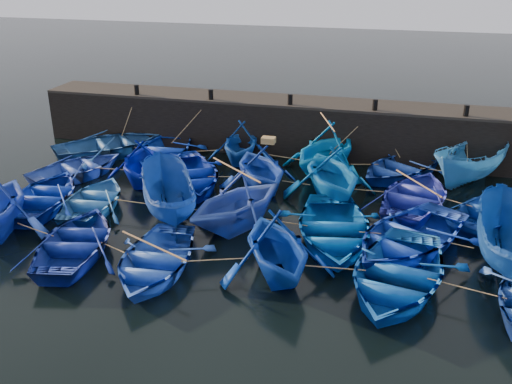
% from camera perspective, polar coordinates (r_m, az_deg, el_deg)
% --- Properties ---
extents(ground, '(120.00, 120.00, 0.00)m').
position_cam_1_polar(ground, '(19.91, -2.36, -5.36)').
color(ground, black).
rests_on(ground, ground).
extents(quay_wall, '(26.00, 2.50, 2.50)m').
position_cam_1_polar(quay_wall, '(28.90, 3.72, 6.52)').
color(quay_wall, black).
rests_on(quay_wall, ground).
extents(quay_top, '(26.00, 2.50, 0.12)m').
position_cam_1_polar(quay_top, '(28.55, 3.79, 9.04)').
color(quay_top, black).
rests_on(quay_top, quay_wall).
extents(bollard_0, '(0.24, 0.24, 0.50)m').
position_cam_1_polar(bollard_0, '(30.18, -11.85, 9.98)').
color(bollard_0, black).
rests_on(bollard_0, quay_top).
extents(bollard_1, '(0.24, 0.24, 0.50)m').
position_cam_1_polar(bollard_1, '(28.65, -4.54, 9.71)').
color(bollard_1, black).
rests_on(bollard_1, quay_top).
extents(bollard_2, '(0.24, 0.24, 0.50)m').
position_cam_1_polar(bollard_2, '(27.62, 3.43, 9.23)').
color(bollard_2, black).
rests_on(bollard_2, quay_top).
extents(bollard_3, '(0.24, 0.24, 0.50)m').
position_cam_1_polar(bollard_3, '(27.15, 11.82, 8.53)').
color(bollard_3, black).
rests_on(bollard_3, quay_top).
extents(bollard_4, '(0.24, 0.24, 0.50)m').
position_cam_1_polar(bollard_4, '(27.26, 20.29, 7.65)').
color(bollard_4, black).
rests_on(bollard_4, quay_top).
extents(boat_0, '(6.60, 6.56, 1.13)m').
position_cam_1_polar(boat_0, '(29.28, -14.38, 4.65)').
color(boat_0, navy).
rests_on(boat_0, ground).
extents(boat_1, '(4.05, 5.38, 1.06)m').
position_cam_1_polar(boat_1, '(27.87, -9.38, 4.06)').
color(boat_1, '#0B2EAE').
rests_on(boat_1, ground).
extents(boat_2, '(3.85, 4.30, 2.02)m').
position_cam_1_polar(boat_2, '(27.24, -1.54, 4.99)').
color(boat_2, navy).
rests_on(boat_2, ground).
extents(boat_3, '(5.38, 5.76, 2.44)m').
position_cam_1_polar(boat_3, '(25.90, 7.02, 4.34)').
color(boat_3, blue).
rests_on(boat_3, ground).
extents(boat_4, '(5.52, 5.86, 0.99)m').
position_cam_1_polar(boat_4, '(26.30, 14.12, 2.41)').
color(boat_4, navy).
rests_on(boat_4, ground).
extents(boat_5, '(4.33, 5.40, 1.99)m').
position_cam_1_polar(boat_5, '(26.16, 20.74, 2.63)').
color(boat_5, '#2A689D').
rests_on(boat_5, ground).
extents(boat_6, '(4.94, 5.42, 0.92)m').
position_cam_1_polar(boat_6, '(26.78, -17.42, 2.32)').
color(boat_6, '#2947AE').
rests_on(boat_6, ground).
extents(boat_7, '(4.59, 4.91, 2.09)m').
position_cam_1_polar(boat_7, '(25.15, -11.32, 3.04)').
color(boat_7, '#001191').
rests_on(boat_7, ground).
extents(boat_8, '(6.05, 6.59, 1.12)m').
position_cam_1_polar(boat_8, '(24.69, -6.81, 1.75)').
color(boat_8, '#041F94').
rests_on(boat_8, ground).
extents(boat_9, '(5.19, 5.36, 2.16)m').
position_cam_1_polar(boat_9, '(23.88, 0.53, 2.51)').
color(boat_9, '#1237A2').
rests_on(boat_9, ground).
extents(boat_10, '(5.45, 5.76, 2.39)m').
position_cam_1_polar(boat_10, '(23.22, 7.65, 1.99)').
color(boat_10, blue).
rests_on(boat_10, ground).
extents(boat_11, '(4.67, 5.72, 1.04)m').
position_cam_1_polar(boat_11, '(23.36, 15.75, -0.37)').
color(boat_11, '#202A97').
rests_on(boat_11, ground).
extents(boat_12, '(5.48, 5.79, 0.98)m').
position_cam_1_polar(boat_12, '(23.15, 23.00, -1.72)').
color(boat_12, '#0E3A95').
rests_on(boat_12, ground).
extents(boat_13, '(4.10, 5.19, 0.97)m').
position_cam_1_polar(boat_13, '(24.11, -20.32, -0.32)').
color(boat_13, '#0C2B9A').
rests_on(boat_13, ground).
extents(boat_14, '(3.48, 4.54, 0.88)m').
position_cam_1_polar(boat_14, '(23.23, -15.87, -0.75)').
color(boat_14, blue).
rests_on(boat_14, ground).
extents(boat_15, '(4.13, 5.30, 1.94)m').
position_cam_1_polar(boat_15, '(21.60, -8.86, -0.39)').
color(boat_15, navy).
rests_on(boat_15, ground).
extents(boat_16, '(5.44, 5.68, 2.31)m').
position_cam_1_polar(boat_16, '(20.54, -1.98, -0.84)').
color(boat_16, blue).
rests_on(boat_16, ground).
extents(boat_17, '(4.80, 6.01, 1.11)m').
position_cam_1_polar(boat_17, '(19.98, 7.71, -3.66)').
color(boat_17, '#024A9D').
rests_on(boat_17, ground).
extents(boat_18, '(6.21, 6.80, 1.15)m').
position_cam_1_polar(boat_18, '(19.95, 14.98, -4.27)').
color(boat_18, '#1235BA').
rests_on(boat_18, ground).
extents(boat_19, '(2.08, 5.16, 1.97)m').
position_cam_1_polar(boat_19, '(19.84, 23.73, -4.38)').
color(boat_19, navy).
rests_on(boat_19, ground).
extents(boat_21, '(4.26, 5.30, 0.98)m').
position_cam_1_polar(boat_21, '(20.08, -17.45, -4.68)').
color(boat_21, navy).
rests_on(boat_21, ground).
extents(boat_22, '(3.71, 4.90, 0.96)m').
position_cam_1_polar(boat_22, '(18.35, -10.12, -6.69)').
color(boat_22, blue).
rests_on(boat_22, ground).
extents(boat_23, '(5.19, 5.42, 2.21)m').
position_cam_1_polar(boat_23, '(17.56, 2.07, -5.42)').
color(boat_23, navy).
rests_on(boat_23, ground).
extents(boat_24, '(4.88, 6.15, 1.15)m').
position_cam_1_polar(boat_24, '(17.67, 13.85, -7.93)').
color(boat_24, '#09459B').
rests_on(boat_24, ground).
extents(wooden_crate, '(0.56, 0.41, 0.25)m').
position_cam_1_polar(wooden_crate, '(23.42, 1.25, 5.20)').
color(wooden_crate, olive).
rests_on(wooden_crate, boat_9).
extents(mooring_ropes, '(17.25, 11.92, 2.10)m').
position_cam_1_polar(mooring_ropes, '(23.86, 1.62, 2.01)').
color(mooring_ropes, tan).
rests_on(mooring_ropes, ground).
extents(loose_oars, '(10.22, 12.10, 1.54)m').
position_cam_1_polar(loose_oars, '(21.36, 3.75, 1.73)').
color(loose_oars, '#99724C').
rests_on(loose_oars, ground).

